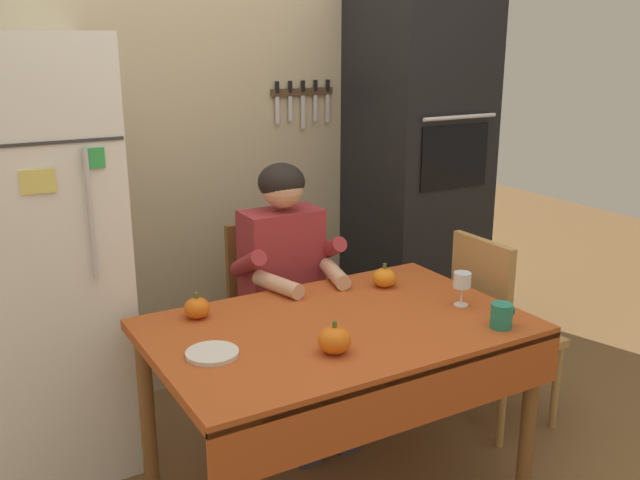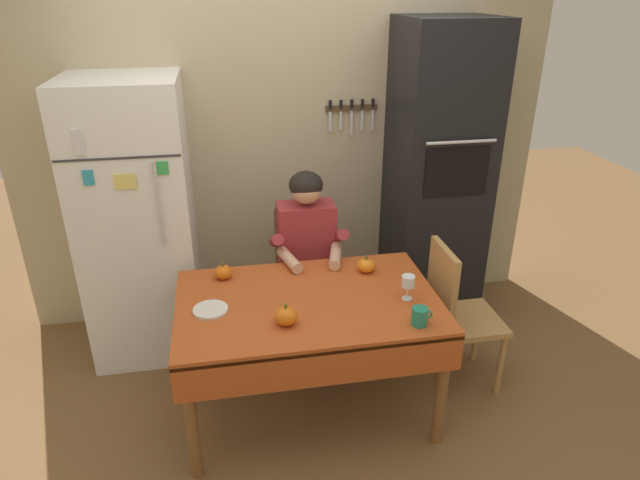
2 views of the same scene
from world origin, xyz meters
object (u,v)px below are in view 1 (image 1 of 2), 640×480
at_px(chair_behind_person, 271,309).
at_px(coffee_mug, 502,316).
at_px(dining_table, 341,346).
at_px(chair_right_side, 495,324).
at_px(serving_tray, 212,353).
at_px(refrigerator, 29,261).
at_px(wall_oven, 416,176).
at_px(pumpkin_medium, 384,278).
at_px(pumpkin_small, 197,308).
at_px(pumpkin_large, 334,340).
at_px(wine_glass, 462,282).
at_px(seated_person, 289,276).

relative_size(chair_behind_person, coffee_mug, 8.56).
height_order(dining_table, chair_right_side, chair_right_side).
bearing_deg(serving_tray, refrigerator, 116.15).
bearing_deg(wall_oven, serving_tray, -149.37).
xyz_separation_m(chair_right_side, pumpkin_medium, (-0.52, 0.16, 0.27)).
xyz_separation_m(pumpkin_medium, pumpkin_small, (-0.82, 0.07, -0.00)).
bearing_deg(coffee_mug, refrigerator, 140.51).
bearing_deg(dining_table, coffee_mug, -32.00).
distance_m(refrigerator, dining_table, 1.32).
bearing_deg(wall_oven, pumpkin_small, -158.56).
distance_m(dining_table, coffee_mug, 0.61).
relative_size(chair_behind_person, pumpkin_large, 8.00).
bearing_deg(pumpkin_medium, chair_behind_person, 118.80).
xyz_separation_m(wall_oven, wine_glass, (-0.53, -0.99, -0.21)).
height_order(pumpkin_small, serving_tray, pumpkin_small).
distance_m(pumpkin_small, serving_tray, 0.35).
xyz_separation_m(chair_right_side, wine_glass, (-0.38, -0.18, 0.33)).
height_order(wall_oven, seated_person, wall_oven).
distance_m(wine_glass, pumpkin_medium, 0.37).
relative_size(coffee_mug, pumpkin_small, 1.05).
bearing_deg(chair_right_side, coffee_mug, -132.98).
bearing_deg(chair_behind_person, wall_oven, 7.77).
bearing_deg(coffee_mug, pumpkin_small, 145.29).
height_order(pumpkin_large, pumpkin_medium, pumpkin_large).
relative_size(wall_oven, chair_behind_person, 2.26).
relative_size(dining_table, wine_glass, 10.04).
bearing_deg(pumpkin_large, chair_right_side, 16.10).
relative_size(dining_table, chair_behind_person, 1.51).
height_order(pumpkin_medium, pumpkin_small, pumpkin_medium).
bearing_deg(pumpkin_small, coffee_mug, -34.71).
bearing_deg(pumpkin_small, chair_right_side, -9.66).
height_order(chair_right_side, pumpkin_medium, chair_right_side).
xyz_separation_m(seated_person, pumpkin_small, (-0.54, -0.27, 0.04)).
relative_size(refrigerator, coffee_mug, 16.57).
relative_size(seated_person, pumpkin_small, 12.06).
bearing_deg(pumpkin_large, dining_table, 52.96).
bearing_deg(pumpkin_small, pumpkin_medium, -4.93).
distance_m(refrigerator, chair_right_side, 2.04).
distance_m(seated_person, pumpkin_large, 0.83).
distance_m(dining_table, serving_tray, 0.52).
bearing_deg(refrigerator, seated_person, -14.95).
bearing_deg(seated_person, coffee_mug, -66.07).
xyz_separation_m(seated_person, chair_right_side, (0.80, -0.49, -0.23)).
bearing_deg(refrigerator, chair_behind_person, -4.95).
xyz_separation_m(wall_oven, seated_person, (-0.95, -0.32, -0.31)).
distance_m(dining_table, pumpkin_large, 0.27).
bearing_deg(chair_behind_person, seated_person, -90.00).
distance_m(chair_behind_person, serving_tray, 1.03).
xyz_separation_m(chair_behind_person, pumpkin_medium, (0.29, -0.53, 0.27)).
xyz_separation_m(dining_table, pumpkin_medium, (0.39, 0.27, 0.13)).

